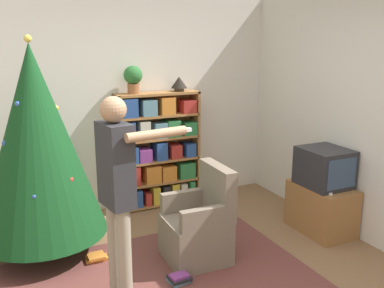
% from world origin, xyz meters
% --- Properties ---
extents(wall_back, '(8.00, 0.10, 2.60)m').
position_xyz_m(wall_back, '(0.00, 2.32, 1.30)').
color(wall_back, silver).
rests_on(wall_back, ground_plane).
extents(area_rug, '(2.64, 1.75, 0.01)m').
position_xyz_m(area_rug, '(-0.13, 0.45, 0.00)').
color(area_rug, brown).
rests_on(area_rug, ground_plane).
extents(bookshelf, '(1.05, 0.27, 1.44)m').
position_xyz_m(bookshelf, '(0.47, 2.11, 0.71)').
color(bookshelf, '#A8703D').
rests_on(bookshelf, ground_plane).
extents(tv_stand, '(0.45, 0.70, 0.53)m').
position_xyz_m(tv_stand, '(1.81, 0.62, 0.27)').
color(tv_stand, '#996638').
rests_on(tv_stand, ground_plane).
extents(television, '(0.46, 0.51, 0.41)m').
position_xyz_m(television, '(1.81, 0.62, 0.74)').
color(television, '#28282D').
rests_on(television, tv_stand).
extents(game_remote, '(0.04, 0.12, 0.02)m').
position_xyz_m(game_remote, '(1.68, 0.41, 0.54)').
color(game_remote, white).
rests_on(game_remote, tv_stand).
extents(christmas_tree, '(1.22, 1.22, 2.11)m').
position_xyz_m(christmas_tree, '(-0.99, 1.41, 1.13)').
color(christmas_tree, '#4C3323').
rests_on(christmas_tree, ground_plane).
extents(armchair, '(0.58, 0.57, 0.92)m').
position_xyz_m(armchair, '(0.33, 0.65, 0.32)').
color(armchair, '#7A6B5B').
rests_on(armchair, ground_plane).
extents(standing_person, '(0.68, 0.46, 1.68)m').
position_xyz_m(standing_person, '(-0.55, 0.26, 1.00)').
color(standing_person, '#9E937F').
rests_on(standing_person, ground_plane).
extents(potted_plant, '(0.22, 0.22, 0.33)m').
position_xyz_m(potted_plant, '(0.19, 2.12, 1.63)').
color(potted_plant, '#935B38').
rests_on(potted_plant, bookshelf).
extents(table_lamp, '(0.20, 0.20, 0.18)m').
position_xyz_m(table_lamp, '(0.77, 2.12, 1.54)').
color(table_lamp, '#473828').
rests_on(table_lamp, bookshelf).
extents(book_pile_near_tree, '(0.22, 0.16, 0.06)m').
position_xyz_m(book_pile_near_tree, '(-0.58, 1.03, 0.03)').
color(book_pile_near_tree, orange).
rests_on(book_pile_near_tree, ground_plane).
extents(book_pile_by_chair, '(0.19, 0.18, 0.08)m').
position_xyz_m(book_pile_by_chair, '(-0.02, 0.34, 0.04)').
color(book_pile_by_chair, '#5B899E').
rests_on(book_pile_by_chair, ground_plane).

